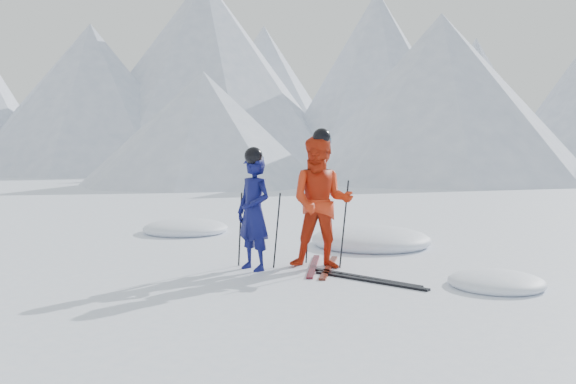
% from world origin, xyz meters
% --- Properties ---
extents(ground, '(160.00, 160.00, 0.00)m').
position_xyz_m(ground, '(0.00, 0.00, 0.00)').
color(ground, white).
rests_on(ground, ground).
extents(skier_blue, '(0.71, 0.59, 1.65)m').
position_xyz_m(skier_blue, '(-2.25, 0.03, 0.83)').
color(skier_blue, '#0D104E').
rests_on(skier_blue, ground).
extents(skier_red, '(1.10, 0.95, 1.92)m').
position_xyz_m(skier_red, '(-1.41, 0.55, 0.96)').
color(skier_red, red).
rests_on(skier_red, ground).
extents(pole_blue_left, '(0.11, 0.08, 1.10)m').
position_xyz_m(pole_blue_left, '(-2.55, 0.18, 0.55)').
color(pole_blue_left, black).
rests_on(pole_blue_left, ground).
extents(pole_blue_right, '(0.11, 0.07, 1.10)m').
position_xyz_m(pole_blue_right, '(-2.00, 0.28, 0.55)').
color(pole_blue_right, black).
rests_on(pole_blue_right, ground).
extents(pole_red_left, '(0.13, 0.10, 1.28)m').
position_xyz_m(pole_red_left, '(-1.71, 0.80, 0.64)').
color(pole_red_left, black).
rests_on(pole_red_left, ground).
extents(pole_red_right, '(0.13, 0.09, 1.28)m').
position_xyz_m(pole_red_right, '(-1.11, 0.70, 0.64)').
color(pole_red_right, black).
rests_on(pole_red_right, ground).
extents(ski_worn_left, '(0.60, 1.65, 0.03)m').
position_xyz_m(ski_worn_left, '(-1.53, 0.55, 0.01)').
color(ski_worn_left, black).
rests_on(ski_worn_left, ground).
extents(ski_worn_right, '(0.49, 1.67, 0.03)m').
position_xyz_m(ski_worn_right, '(-1.29, 0.55, 0.01)').
color(ski_worn_right, black).
rests_on(ski_worn_right, ground).
extents(ski_loose_a, '(1.64, 0.62, 0.03)m').
position_xyz_m(ski_loose_a, '(-0.60, 0.07, 0.01)').
color(ski_loose_a, black).
rests_on(ski_loose_a, ground).
extents(ski_loose_b, '(1.66, 0.57, 0.03)m').
position_xyz_m(ski_loose_b, '(-0.50, -0.08, 0.01)').
color(ski_loose_b, black).
rests_on(ski_loose_b, ground).
extents(snow_lumps, '(9.41, 4.66, 0.47)m').
position_xyz_m(snow_lumps, '(-1.95, 2.39, 0.00)').
color(snow_lumps, white).
rests_on(snow_lumps, ground).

